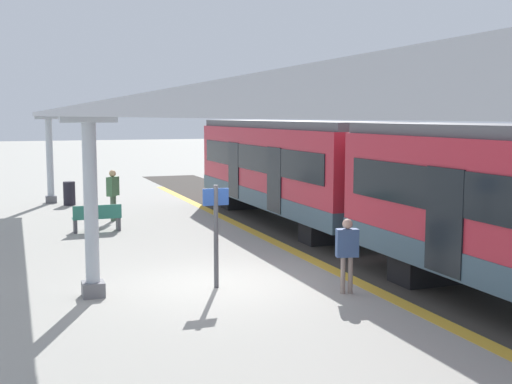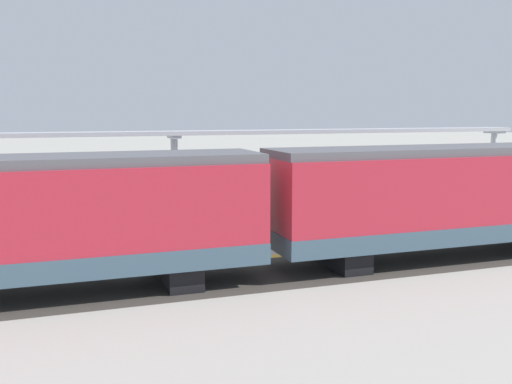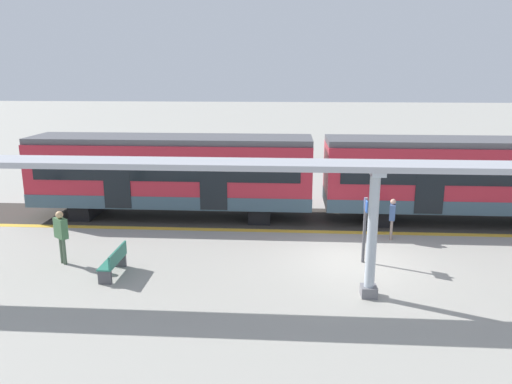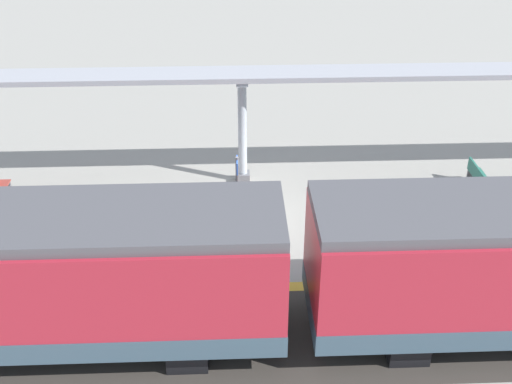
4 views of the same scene
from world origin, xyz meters
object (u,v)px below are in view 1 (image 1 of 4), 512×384
canopy_pillar_second (91,207)px  trash_bin (69,193)px  passenger_by_the_benches (113,189)px  bench_near_end (97,218)px  platform_info_sign (216,226)px  passenger_waiting_near_edge (347,247)px  train_near_carriage (288,169)px  canopy_pillar_nearest (50,159)px

canopy_pillar_second → trash_bin: bearing=-92.7°
canopy_pillar_second → passenger_by_the_benches: bearing=-100.5°
bench_near_end → trash_bin: size_ratio=1.55×
canopy_pillar_second → trash_bin: canopy_pillar_second is taller
platform_info_sign → passenger_waiting_near_edge: size_ratio=1.41×
train_near_carriage → canopy_pillar_nearest: size_ratio=3.26×
trash_bin → passenger_waiting_near_edge: passenger_waiting_near_edge is taller
bench_near_end → platform_info_sign: (-1.56, 7.80, 0.89)m
canopy_pillar_second → bench_near_end: bearing=-97.4°
canopy_pillar_second → passenger_waiting_near_edge: 5.24m
train_near_carriage → bench_near_end: 6.55m
canopy_pillar_second → trash_bin: 14.39m
platform_info_sign → bench_near_end: bearing=-78.7°
bench_near_end → trash_bin: bearing=-87.3°
train_near_carriage → trash_bin: bearing=-46.5°
canopy_pillar_nearest → trash_bin: bearing=123.3°
canopy_pillar_second → bench_near_end: size_ratio=2.42×
train_near_carriage → bench_near_end: train_near_carriage is taller
canopy_pillar_nearest → trash_bin: (-0.67, 1.02, -1.36)m
train_near_carriage → canopy_pillar_nearest: canopy_pillar_nearest is taller
train_near_carriage → canopy_pillar_nearest: bearing=-47.6°
train_near_carriage → platform_info_sign: bearing=57.0°
platform_info_sign → train_near_carriage: bearing=-123.0°
canopy_pillar_nearest → train_near_carriage: bearing=132.4°
train_near_carriage → canopy_pillar_second: 10.34m
bench_near_end → trash_bin: (0.32, -6.72, 0.04)m
passenger_waiting_near_edge → train_near_carriage: bearing=-105.6°
bench_near_end → passenger_waiting_near_edge: bearing=113.2°
canopy_pillar_second → bench_near_end: 7.78m
canopy_pillar_nearest → bench_near_end: bearing=97.2°
platform_info_sign → passenger_waiting_near_edge: (-2.38, 1.38, -0.35)m
canopy_pillar_nearest → passenger_by_the_benches: (-1.78, 5.74, -0.73)m
canopy_pillar_second → passenger_by_the_benches: (-1.78, -9.59, -0.73)m
canopy_pillar_second → passenger_by_the_benches: size_ratio=2.04×
trash_bin → bench_near_end: bearing=92.7°
train_near_carriage → passenger_by_the_benches: bearing=-22.8°
train_near_carriage → bench_near_end: size_ratio=7.88×
train_near_carriage → canopy_pillar_second: canopy_pillar_second is taller
platform_info_sign → canopy_pillar_nearest: bearing=-80.7°
train_near_carriage → passenger_by_the_benches: train_near_carriage is taller
train_near_carriage → bench_near_end: (6.39, -0.35, -1.38)m
train_near_carriage → passenger_by_the_benches: size_ratio=6.64×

